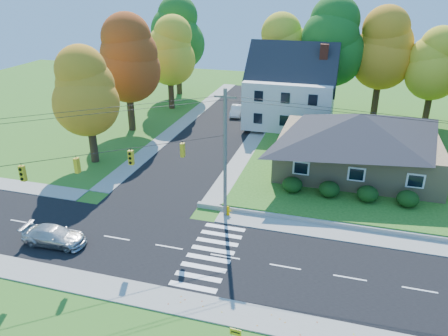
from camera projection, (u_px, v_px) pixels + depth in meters
The scene contains 22 objects.
ground at pixel (225, 257), 28.86m from camera, with size 120.00×120.00×0.00m, color #3D7923.
road_main at pixel (225, 257), 28.86m from camera, with size 90.00×8.00×0.02m, color black.
road_cross at pixel (221, 127), 53.74m from camera, with size 8.00×44.00×0.02m, color black.
sidewalk_north at pixel (243, 219), 33.24m from camera, with size 90.00×2.00×0.08m, color #9C9A90.
sidewalk_south at pixel (200, 307), 24.45m from camera, with size 90.00×2.00×0.08m, color #9C9A90.
lawn at pixel (407, 158), 43.90m from camera, with size 30.00×30.00×0.50m, color #3D7923.
ranch_house at pixel (358, 142), 39.56m from camera, with size 14.60×10.60×5.40m.
colonial_house at pixel (291, 91), 51.60m from camera, with size 10.40×8.40×9.60m.
hedge_row at pixel (348, 191), 35.10m from camera, with size 10.70×1.70×1.27m.
traffic_infrastructure at pixel (229, 178), 28.01m from camera, with size 38.10×10.66×10.00m.
tree_lot_0 at pixel (283, 50), 55.89m from camera, with size 6.72×6.72×12.51m.
tree_lot_1 at pixel (332, 43), 52.95m from camera, with size 7.84×7.84×14.60m.
tree_lot_2 at pixel (383, 49), 52.57m from camera, with size 7.28×7.28×13.56m.
tree_lot_3 at pixel (436, 64), 50.68m from camera, with size 6.16×6.16×11.47m.
tree_west_0 at pixel (86, 91), 40.85m from camera, with size 6.16×6.16×11.47m.
tree_west_1 at pixel (126, 58), 49.37m from camera, with size 7.28×7.28×13.56m.
tree_west_2 at pixel (169, 51), 58.16m from camera, with size 6.72×6.72×12.51m.
tree_west_3 at pixel (177, 34), 65.17m from camera, with size 7.84×7.84×14.60m.
silver_sedan at pixel (54, 236), 29.96m from camera, with size 1.82×4.48×1.30m, color silver.
white_car at pixel (237, 110), 57.81m from camera, with size 1.40×4.00×1.32m, color silver.
fire_hydrant at pixel (228, 211), 33.71m from camera, with size 0.46×0.36×0.81m.
yard_sign at pixel (235, 332), 22.02m from camera, with size 0.61×0.06×0.76m.
Camera 1 is at (6.63, -23.10, 17.04)m, focal length 35.00 mm.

